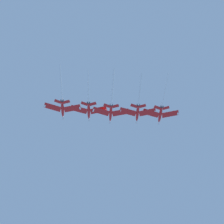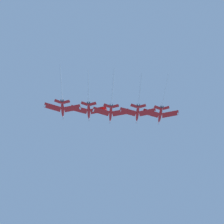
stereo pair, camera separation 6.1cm
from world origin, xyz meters
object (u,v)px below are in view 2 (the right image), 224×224
object	(u,v)px
jet_inner_left	(89,106)
jet_far_right	(161,110)
jet_centre	(111,104)
jet_inner_right	(138,106)
jet_far_left	(62,103)

from	to	relation	value
jet_inner_left	jet_far_right	distance (m)	38.87
jet_inner_left	jet_centre	size ratio (longest dim) A/B	0.95
jet_inner_right	jet_far_right	world-z (taller)	jet_far_right
jet_inner_left	jet_inner_right	world-z (taller)	jet_inner_left
jet_far_left	jet_far_right	bearing A→B (deg)	14.79
jet_centre	jet_far_right	distance (m)	26.96
jet_far_left	jet_inner_left	world-z (taller)	jet_inner_left
jet_centre	jet_inner_right	bearing A→B (deg)	14.82
jet_centre	jet_far_left	bearing A→B (deg)	-169.31
jet_far_left	jet_far_right	size ratio (longest dim) A/B	1.03
jet_far_left	jet_inner_left	distance (m)	14.10
jet_far_left	jet_inner_right	bearing A→B (deg)	12.15
jet_far_left	jet_inner_left	bearing A→B (deg)	19.04
jet_far_left	jet_centre	world-z (taller)	jet_far_left
jet_inner_left	jet_far_right	bearing A→B (deg)	13.25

